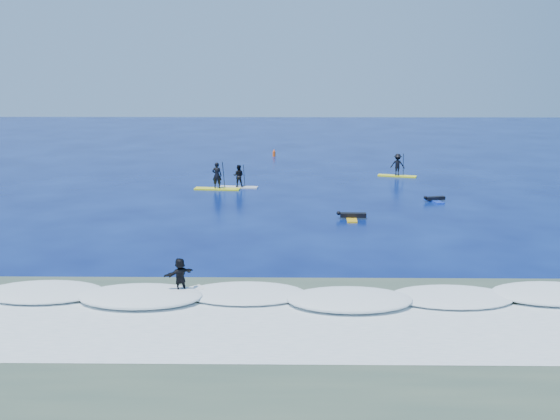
{
  "coord_description": "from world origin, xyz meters",
  "views": [
    {
      "loc": [
        -1.37,
        -32.8,
        8.79
      ],
      "look_at": [
        -1.8,
        2.84,
        0.6
      ],
      "focal_mm": 40.0,
      "sensor_mm": 36.0,
      "label": 1
    }
  ],
  "objects_px": {
    "prone_paddler_far": "(434,199)",
    "wave_surfer": "(180,278)",
    "marker_buoy": "(274,153)",
    "sup_paddler_left": "(217,180)",
    "sup_paddler_center": "(239,178)",
    "sup_paddler_right": "(398,166)",
    "prone_paddler_near": "(352,216)"
  },
  "relations": [
    {
      "from": "prone_paddler_far",
      "to": "wave_surfer",
      "type": "relative_size",
      "value": 1.03
    },
    {
      "from": "marker_buoy",
      "to": "sup_paddler_left",
      "type": "bearing_deg",
      "value": -102.3
    },
    {
      "from": "sup_paddler_left",
      "to": "wave_surfer",
      "type": "xyz_separation_m",
      "value": [
        1.01,
        -22.06,
        0.1
      ]
    },
    {
      "from": "sup_paddler_center",
      "to": "sup_paddler_right",
      "type": "height_order",
      "value": "sup_paddler_right"
    },
    {
      "from": "wave_surfer",
      "to": "prone_paddler_near",
      "type": "bearing_deg",
      "value": 17.89
    },
    {
      "from": "sup_paddler_left",
      "to": "sup_paddler_right",
      "type": "height_order",
      "value": "sup_paddler_left"
    },
    {
      "from": "prone_paddler_far",
      "to": "sup_paddler_right",
      "type": "bearing_deg",
      "value": -10.33
    },
    {
      "from": "sup_paddler_right",
      "to": "wave_surfer",
      "type": "xyz_separation_m",
      "value": [
        -13.18,
        -27.82,
        -0.01
      ]
    },
    {
      "from": "prone_paddler_near",
      "to": "prone_paddler_far",
      "type": "bearing_deg",
      "value": -47.66
    },
    {
      "from": "sup_paddler_right",
      "to": "marker_buoy",
      "type": "height_order",
      "value": "sup_paddler_right"
    },
    {
      "from": "sup_paddler_right",
      "to": "marker_buoy",
      "type": "distance_m",
      "value": 15.65
    },
    {
      "from": "marker_buoy",
      "to": "prone_paddler_near",
      "type": "bearing_deg",
      "value": -78.92
    },
    {
      "from": "prone_paddler_far",
      "to": "marker_buoy",
      "type": "distance_m",
      "value": 24.15
    },
    {
      "from": "sup_paddler_left",
      "to": "sup_paddler_center",
      "type": "bearing_deg",
      "value": 29.52
    },
    {
      "from": "sup_paddler_center",
      "to": "prone_paddler_far",
      "type": "distance_m",
      "value": 14.26
    },
    {
      "from": "sup_paddler_left",
      "to": "sup_paddler_center",
      "type": "relative_size",
      "value": 1.18
    },
    {
      "from": "sup_paddler_center",
      "to": "marker_buoy",
      "type": "bearing_deg",
      "value": 88.37
    },
    {
      "from": "sup_paddler_center",
      "to": "prone_paddler_near",
      "type": "xyz_separation_m",
      "value": [
        7.45,
        -9.6,
        -0.59
      ]
    },
    {
      "from": "prone_paddler_far",
      "to": "marker_buoy",
      "type": "height_order",
      "value": "marker_buoy"
    },
    {
      "from": "prone_paddler_near",
      "to": "wave_surfer",
      "type": "bearing_deg",
      "value": 151.44
    },
    {
      "from": "sup_paddler_left",
      "to": "sup_paddler_center",
      "type": "distance_m",
      "value": 1.66
    },
    {
      "from": "sup_paddler_left",
      "to": "sup_paddler_right",
      "type": "relative_size",
      "value": 1.07
    },
    {
      "from": "sup_paddler_center",
      "to": "prone_paddler_near",
      "type": "height_order",
      "value": "sup_paddler_center"
    },
    {
      "from": "sup_paddler_right",
      "to": "prone_paddler_far",
      "type": "height_order",
      "value": "sup_paddler_right"
    },
    {
      "from": "sup_paddler_center",
      "to": "prone_paddler_near",
      "type": "bearing_deg",
      "value": -46.08
    },
    {
      "from": "sup_paddler_left",
      "to": "marker_buoy",
      "type": "height_order",
      "value": "sup_paddler_left"
    },
    {
      "from": "prone_paddler_far",
      "to": "wave_surfer",
      "type": "xyz_separation_m",
      "value": [
        -14.0,
        -18.13,
        0.7
      ]
    },
    {
      "from": "sup_paddler_center",
      "to": "prone_paddler_near",
      "type": "relative_size",
      "value": 1.29
    },
    {
      "from": "sup_paddler_center",
      "to": "marker_buoy",
      "type": "relative_size",
      "value": 3.89
    },
    {
      "from": "prone_paddler_far",
      "to": "marker_buoy",
      "type": "relative_size",
      "value": 2.65
    },
    {
      "from": "sup_paddler_left",
      "to": "prone_paddler_far",
      "type": "xyz_separation_m",
      "value": [
        15.01,
        -3.94,
        -0.6
      ]
    },
    {
      "from": "prone_paddler_near",
      "to": "wave_surfer",
      "type": "height_order",
      "value": "wave_surfer"
    }
  ]
}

